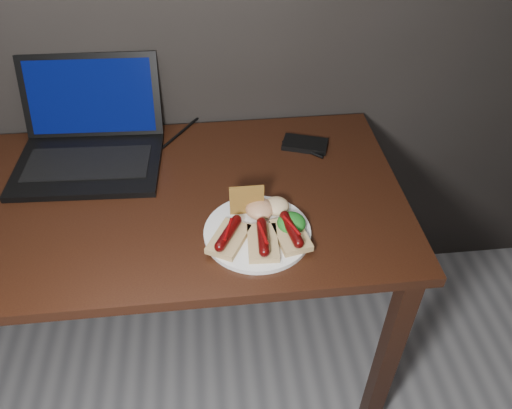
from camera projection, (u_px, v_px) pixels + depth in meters
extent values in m
cube|color=black|center=(140.00, 203.00, 1.32)|extent=(1.40, 0.70, 0.03)
cube|color=black|center=(388.00, 356.00, 1.40)|extent=(0.05, 0.05, 0.72)
cube|color=black|center=(338.00, 213.00, 1.85)|extent=(0.05, 0.05, 0.72)
cube|color=black|center=(89.00, 166.00, 1.40)|extent=(0.41, 0.29, 0.02)
cube|color=black|center=(88.00, 163.00, 1.40)|extent=(0.35, 0.17, 0.00)
cube|color=black|center=(91.00, 96.00, 1.46)|extent=(0.40, 0.11, 0.23)
cube|color=#08074C|center=(91.00, 96.00, 1.46)|extent=(0.36, 0.09, 0.20)
cube|color=black|center=(305.00, 144.00, 1.48)|extent=(0.15, 0.11, 0.02)
cylinder|color=black|center=(133.00, 175.00, 1.38)|extent=(0.13, 0.13, 0.01)
cylinder|color=black|center=(182.00, 132.00, 1.54)|extent=(0.13, 0.18, 0.01)
cylinder|color=black|center=(302.00, 149.00, 1.47)|extent=(0.11, 0.10, 0.01)
cylinder|color=white|center=(257.00, 232.00, 1.21)|extent=(0.29, 0.29, 0.01)
cube|color=tan|center=(229.00, 239.00, 1.17)|extent=(0.12, 0.13, 0.02)
cylinder|color=#520605|center=(228.00, 233.00, 1.16)|extent=(0.07, 0.10, 0.02)
sphere|color=#520605|center=(220.00, 247.00, 1.13)|extent=(0.03, 0.02, 0.02)
sphere|color=#520605|center=(237.00, 220.00, 1.19)|extent=(0.03, 0.02, 0.02)
cylinder|color=#6C0506|center=(228.00, 229.00, 1.15)|extent=(0.03, 0.07, 0.01)
cube|color=tan|center=(263.00, 243.00, 1.16)|extent=(0.08, 0.12, 0.02)
cylinder|color=#520605|center=(263.00, 237.00, 1.15)|extent=(0.03, 0.10, 0.02)
sphere|color=#520605|center=(264.00, 252.00, 1.12)|extent=(0.03, 0.02, 0.02)
sphere|color=#520605|center=(262.00, 222.00, 1.19)|extent=(0.03, 0.02, 0.02)
cylinder|color=#6C0506|center=(263.00, 233.00, 1.14)|extent=(0.02, 0.07, 0.01)
cube|color=tan|center=(291.00, 235.00, 1.18)|extent=(0.09, 0.13, 0.02)
cylinder|color=#520605|center=(291.00, 229.00, 1.17)|extent=(0.04, 0.10, 0.02)
sphere|color=#520605|center=(299.00, 243.00, 1.14)|extent=(0.03, 0.02, 0.02)
sphere|color=#520605|center=(285.00, 216.00, 1.20)|extent=(0.03, 0.02, 0.02)
cylinder|color=#6C0506|center=(292.00, 225.00, 1.16)|extent=(0.03, 0.07, 0.01)
cube|color=#B08130|center=(247.00, 200.00, 1.23)|extent=(0.08, 0.01, 0.08)
ellipsoid|color=#145811|center=(291.00, 223.00, 1.20)|extent=(0.07, 0.07, 0.04)
ellipsoid|color=#AB2A11|center=(260.00, 209.00, 1.24)|extent=(0.07, 0.07, 0.04)
ellipsoid|color=beige|center=(276.00, 206.00, 1.25)|extent=(0.06, 0.06, 0.04)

